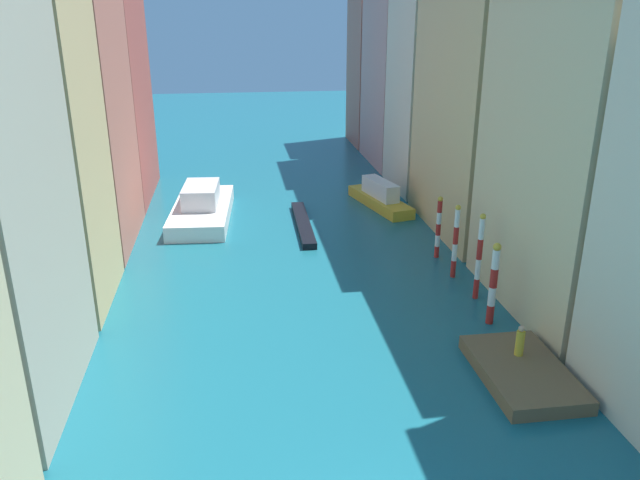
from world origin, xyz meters
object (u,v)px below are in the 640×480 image
object	(u,v)px
person_on_dock	(520,342)
mooring_pole_3	(438,227)
mooring_pole_2	(455,241)
vaporetto_white	(202,207)
motorboat_0	(380,197)
mooring_pole_0	(493,283)
mooring_pole_1	(479,256)
gondola_black	(303,224)
waterfront_dock	(522,372)

from	to	relation	value
person_on_dock	mooring_pole_3	world-z (taller)	mooring_pole_3
mooring_pole_2	vaporetto_white	world-z (taller)	mooring_pole_2
person_on_dock	motorboat_0	bearing A→B (deg)	91.30
mooring_pole_3	motorboat_0	xyz separation A→B (m)	(-1.05, 10.53, -1.22)
mooring_pole_3	person_on_dock	bearing A→B (deg)	-92.42
person_on_dock	vaporetto_white	size ratio (longest dim) A/B	0.13
person_on_dock	mooring_pole_0	world-z (taller)	mooring_pole_0
person_on_dock	mooring_pole_1	size ratio (longest dim) A/B	0.29
person_on_dock	motorboat_0	distance (m)	22.95
mooring_pole_2	gondola_black	distance (m)	12.33
mooring_pole_2	mooring_pole_3	xyz separation A→B (m)	(0.02, 2.99, -0.20)
waterfront_dock	mooring_pole_3	distance (m)	13.41
waterfront_dock	mooring_pole_3	bearing A→B (deg)	86.90
mooring_pole_2	mooring_pole_3	world-z (taller)	mooring_pole_2
person_on_dock	mooring_pole_3	distance (m)	12.45
person_on_dock	mooring_pole_3	xyz separation A→B (m)	(0.52, 12.41, 0.75)
mooring_pole_2	vaporetto_white	xyz separation A→B (m)	(-14.32, 12.46, -1.32)
motorboat_0	mooring_pole_0	bearing A→B (deg)	-87.28
mooring_pole_0	mooring_pole_1	distance (m)	2.75
person_on_dock	mooring_pole_1	distance (m)	6.77
vaporetto_white	gondola_black	world-z (taller)	vaporetto_white
vaporetto_white	person_on_dock	bearing A→B (deg)	-57.73
person_on_dock	gondola_black	size ratio (longest dim) A/B	0.15
vaporetto_white	waterfront_dock	bearing A→B (deg)	-59.09
vaporetto_white	mooring_pole_2	bearing A→B (deg)	-41.03
mooring_pole_2	person_on_dock	bearing A→B (deg)	-93.03
mooring_pole_0	waterfront_dock	bearing A→B (deg)	-96.89
vaporetto_white	mooring_pole_3	bearing A→B (deg)	-33.44
mooring_pole_1	mooring_pole_2	bearing A→B (deg)	94.88
mooring_pole_1	mooring_pole_3	world-z (taller)	mooring_pole_1
mooring_pole_1	motorboat_0	size ratio (longest dim) A/B	0.60
vaporetto_white	gondola_black	xyz separation A→B (m)	(6.96, -2.77, -0.64)
waterfront_dock	mooring_pole_1	xyz separation A→B (m)	(0.93, 7.50, 2.08)
mooring_pole_3	vaporetto_white	world-z (taller)	mooring_pole_3
mooring_pole_3	motorboat_0	size ratio (longest dim) A/B	0.49
mooring_pole_2	motorboat_0	size ratio (longest dim) A/B	0.55
mooring_pole_0	mooring_pole_3	distance (m)	8.50
person_on_dock	vaporetto_white	distance (m)	25.88
mooring_pole_0	motorboat_0	bearing A→B (deg)	92.72
mooring_pole_1	mooring_pole_3	size ratio (longest dim) A/B	1.21
mooring_pole_1	motorboat_0	bearing A→B (deg)	94.42
mooring_pole_2	mooring_pole_3	size ratio (longest dim) A/B	1.11
mooring_pole_0	person_on_dock	bearing A→B (deg)	-95.61
waterfront_dock	mooring_pole_2	xyz separation A→B (m)	(0.69, 10.30, 1.88)
mooring_pole_0	mooring_pole_1	xyz separation A→B (m)	(0.35, 2.72, 0.26)
waterfront_dock	mooring_pole_3	xyz separation A→B (m)	(0.72, 13.28, 1.67)
motorboat_0	mooring_pole_3	bearing A→B (deg)	-84.33
motorboat_0	mooring_pole_1	bearing A→B (deg)	-85.58
person_on_dock	mooring_pole_3	size ratio (longest dim) A/B	0.36
person_on_dock	gondola_black	distance (m)	20.34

